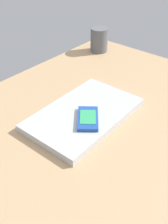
{
  "coord_description": "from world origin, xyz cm",
  "views": [
    {
      "loc": [
        -45.01,
        -39.85,
        52.84
      ],
      "look_at": [
        4.92,
        2.33,
        5.0
      ],
      "focal_mm": 43.19,
      "sensor_mm": 36.0,
      "label": 1
    }
  ],
  "objects": [
    {
      "name": "pen_cup",
      "position": [
        47.43,
        29.45,
        8.2
      ],
      "size": [
        7.66,
        7.66,
        10.41
      ],
      "primitive_type": "cylinder",
      "color": "#595B60",
      "rests_on": "desk_surface"
    },
    {
      "name": "laptop_closed",
      "position": [
        4.92,
        2.33,
        4.14
      ],
      "size": [
        35.19,
        22.06,
        2.27
      ],
      "primitive_type": "cube",
      "rotation": [
        0.0,
        0.0,
        0.02
      ],
      "color": "#B7BABC",
      "rests_on": "desk_surface"
    },
    {
      "name": "cell_phone_on_laptop",
      "position": [
        2.38,
        -1.26,
        5.84
      ],
      "size": [
        12.0,
        11.28,
        1.2
      ],
      "color": "#1E479E",
      "rests_on": "laptop_closed"
    },
    {
      "name": "desk_surface",
      "position": [
        0.0,
        0.0,
        1.5
      ],
      "size": [
        120.0,
        80.0,
        3.0
      ],
      "primitive_type": "cube",
      "color": "tan",
      "rests_on": "ground"
    }
  ]
}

